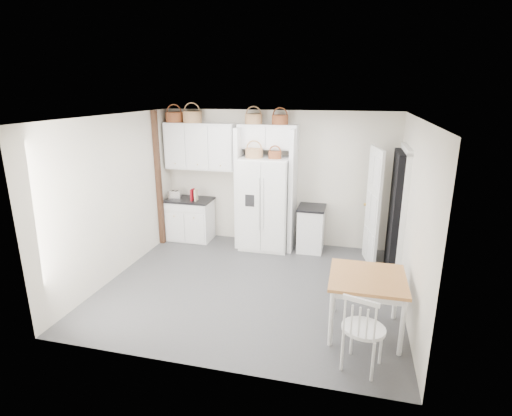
# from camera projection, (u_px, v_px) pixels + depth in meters

# --- Properties ---
(floor) EXTENTS (4.50, 4.50, 0.00)m
(floor) POSITION_uv_depth(u_px,v_px,m) (251.00, 285.00, 6.28)
(floor) COLOR #4A4A4E
(floor) RESTS_ON ground
(ceiling) EXTENTS (4.50, 4.50, 0.00)m
(ceiling) POSITION_uv_depth(u_px,v_px,m) (251.00, 117.00, 5.54)
(ceiling) COLOR white
(ceiling) RESTS_ON wall_back
(wall_back) EXTENTS (4.50, 0.00, 4.50)m
(wall_back) POSITION_uv_depth(u_px,v_px,m) (277.00, 178.00, 7.77)
(wall_back) COLOR beige
(wall_back) RESTS_ON floor
(wall_left) EXTENTS (0.00, 4.00, 4.00)m
(wall_left) POSITION_uv_depth(u_px,v_px,m) (116.00, 197.00, 6.44)
(wall_left) COLOR beige
(wall_left) RESTS_ON floor
(wall_right) EXTENTS (0.00, 4.00, 4.00)m
(wall_right) POSITION_uv_depth(u_px,v_px,m) (412.00, 218.00, 5.39)
(wall_right) COLOR beige
(wall_right) RESTS_ON floor
(refrigerator) EXTENTS (0.91, 0.73, 1.76)m
(refrigerator) POSITION_uv_depth(u_px,v_px,m) (266.00, 203.00, 7.61)
(refrigerator) COLOR white
(refrigerator) RESTS_ON floor
(base_cab_left) EXTENTS (0.88, 0.56, 0.81)m
(base_cab_left) POSITION_uv_depth(u_px,v_px,m) (190.00, 220.00, 8.15)
(base_cab_left) COLOR white
(base_cab_left) RESTS_ON floor
(base_cab_right) EXTENTS (0.47, 0.56, 0.82)m
(base_cab_right) POSITION_uv_depth(u_px,v_px,m) (311.00, 229.00, 7.58)
(base_cab_right) COLOR white
(base_cab_right) RESTS_ON floor
(dining_table) EXTENTS (0.92, 0.92, 0.76)m
(dining_table) POSITION_uv_depth(u_px,v_px,m) (365.00, 304.00, 5.00)
(dining_table) COLOR #9A6627
(dining_table) RESTS_ON floor
(windsor_chair) EXTENTS (0.58, 0.55, 0.97)m
(windsor_chair) POSITION_uv_depth(u_px,v_px,m) (363.00, 329.00, 4.31)
(windsor_chair) COLOR white
(windsor_chair) RESTS_ON floor
(counter_left) EXTENTS (0.92, 0.59, 0.04)m
(counter_left) POSITION_uv_depth(u_px,v_px,m) (189.00, 200.00, 8.03)
(counter_left) COLOR black
(counter_left) RESTS_ON base_cab_left
(counter_right) EXTENTS (0.51, 0.60, 0.04)m
(counter_right) POSITION_uv_depth(u_px,v_px,m) (312.00, 208.00, 7.46)
(counter_right) COLOR black
(counter_right) RESTS_ON base_cab_right
(toaster) EXTENTS (0.26, 0.16, 0.17)m
(toaster) POSITION_uv_depth(u_px,v_px,m) (175.00, 195.00, 7.99)
(toaster) COLOR silver
(toaster) RESTS_ON counter_left
(cookbook_red) EXTENTS (0.04, 0.16, 0.23)m
(cookbook_red) POSITION_uv_depth(u_px,v_px,m) (193.00, 195.00, 7.89)
(cookbook_red) COLOR maroon
(cookbook_red) RESTS_ON counter_left
(cookbook_cream) EXTENTS (0.04, 0.15, 0.23)m
(cookbook_cream) POSITION_uv_depth(u_px,v_px,m) (196.00, 195.00, 7.88)
(cookbook_cream) COLOR #C7BC92
(cookbook_cream) RESTS_ON counter_left
(basket_upper_a) EXTENTS (0.34, 0.34, 0.19)m
(basket_upper_a) POSITION_uv_depth(u_px,v_px,m) (174.00, 117.00, 7.76)
(basket_upper_a) COLOR maroon
(basket_upper_a) RESTS_ON upper_cabinet
(basket_upper_b) EXTENTS (0.37, 0.37, 0.22)m
(basket_upper_b) POSITION_uv_depth(u_px,v_px,m) (192.00, 117.00, 7.67)
(basket_upper_b) COLOR olive
(basket_upper_b) RESTS_ON upper_cabinet
(basket_bridge_a) EXTENTS (0.32, 0.32, 0.18)m
(basket_bridge_a) POSITION_uv_depth(u_px,v_px,m) (254.00, 119.00, 7.39)
(basket_bridge_a) COLOR olive
(basket_bridge_a) RESTS_ON bridge_cabinet
(basket_bridge_b) EXTENTS (0.30, 0.30, 0.17)m
(basket_bridge_b) POSITION_uv_depth(u_px,v_px,m) (280.00, 120.00, 7.28)
(basket_bridge_b) COLOR maroon
(basket_bridge_b) RESTS_ON bridge_cabinet
(basket_fridge_a) EXTENTS (0.32, 0.32, 0.17)m
(basket_fridge_a) POSITION_uv_depth(u_px,v_px,m) (254.00, 153.00, 7.29)
(basket_fridge_a) COLOR olive
(basket_fridge_a) RESTS_ON refrigerator
(basket_fridge_b) EXTENTS (0.24, 0.24, 0.13)m
(basket_fridge_b) POSITION_uv_depth(u_px,v_px,m) (275.00, 155.00, 7.20)
(basket_fridge_b) COLOR maroon
(basket_fridge_b) RESTS_ON refrigerator
(upper_cabinet) EXTENTS (1.40, 0.34, 0.90)m
(upper_cabinet) POSITION_uv_depth(u_px,v_px,m) (201.00, 146.00, 7.79)
(upper_cabinet) COLOR white
(upper_cabinet) RESTS_ON wall_back
(bridge_cabinet) EXTENTS (1.12, 0.34, 0.45)m
(bridge_cabinet) POSITION_uv_depth(u_px,v_px,m) (268.00, 137.00, 7.42)
(bridge_cabinet) COLOR white
(bridge_cabinet) RESTS_ON wall_back
(fridge_panel_left) EXTENTS (0.08, 0.60, 2.30)m
(fridge_panel_left) POSITION_uv_depth(u_px,v_px,m) (240.00, 188.00, 7.69)
(fridge_panel_left) COLOR white
(fridge_panel_left) RESTS_ON floor
(fridge_panel_right) EXTENTS (0.08, 0.60, 2.30)m
(fridge_panel_right) POSITION_uv_depth(u_px,v_px,m) (293.00, 191.00, 7.45)
(fridge_panel_right) COLOR white
(fridge_panel_right) RESTS_ON floor
(trim_post) EXTENTS (0.09, 0.09, 2.60)m
(trim_post) POSITION_uv_depth(u_px,v_px,m) (158.00, 180.00, 7.68)
(trim_post) COLOR #3F2515
(trim_post) RESTS_ON floor
(doorway_void) EXTENTS (0.18, 0.85, 2.05)m
(doorway_void) POSITION_uv_depth(u_px,v_px,m) (396.00, 215.00, 6.42)
(doorway_void) COLOR black
(doorway_void) RESTS_ON floor
(door_slab) EXTENTS (0.21, 0.79, 2.05)m
(door_slab) POSITION_uv_depth(u_px,v_px,m) (373.00, 208.00, 6.82)
(door_slab) COLOR white
(door_slab) RESTS_ON floor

